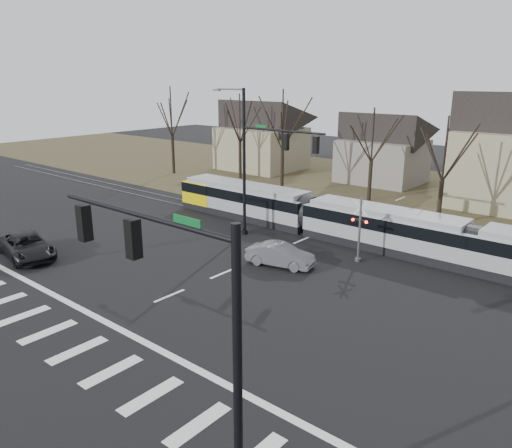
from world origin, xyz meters
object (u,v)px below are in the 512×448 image
Objects in this scene: sedan at (280,255)px; rail_crossing_signal at (359,232)px; suv at (27,246)px; tram at (383,227)px.

sedan is 5.02m from rail_crossing_signal.
suv is 20.68m from rail_crossing_signal.
sedan is at bearing -131.33° from rail_crossing_signal.
rail_crossing_signal is (0.03, -3.21, 0.40)m from tram.
suv is at bearing -142.11° from rail_crossing_signal.
suv reaches higher than sedan.
tram is 22.75m from suv.
sedan is at bearing -44.65° from suv.
rail_crossing_signal is (3.22, 3.66, 1.21)m from sedan.
tram is 7.62m from sedan.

